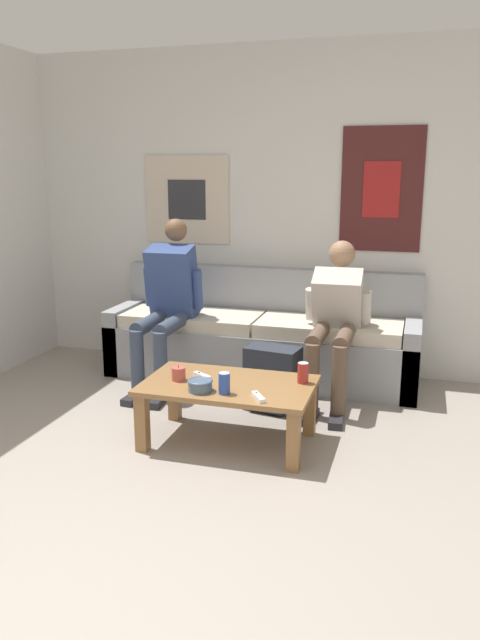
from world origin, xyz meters
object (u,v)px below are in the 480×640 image
at_px(pillar_candle, 179,374).
at_px(drink_can_blue, 224,383).
at_px(person_seated_teen, 335,316).
at_px(game_controller_near_right, 202,376).
at_px(drink_can_red, 303,373).
at_px(ceramic_bowl, 200,385).
at_px(person_seated_adult, 168,298).
at_px(backpack, 272,380).
at_px(couch, 262,341).
at_px(game_controller_near_left, 258,397).
at_px(coffee_table, 228,394).

bearing_deg(pillar_candle, drink_can_blue, -23.21).
height_order(pillar_candle, drink_can_blue, drink_can_blue).
relative_size(person_seated_teen, game_controller_near_right, 8.02).
bearing_deg(drink_can_red, drink_can_blue, -141.79).
relative_size(person_seated_teen, ceramic_bowl, 7.59).
xyz_separation_m(person_seated_teen, ceramic_bowl, (-0.61, -1.09, -0.20)).
distance_m(person_seated_adult, backpack, 1.04).
distance_m(couch, game_controller_near_left, 1.50).
height_order(drink_can_red, game_controller_near_right, drink_can_red).
bearing_deg(drink_can_red, coffee_table, -163.00).
bearing_deg(backpack, ceramic_bowl, -107.42).
distance_m(couch, person_seated_adult, 0.82).
height_order(backpack, pillar_candle, pillar_candle).
xyz_separation_m(person_seated_teen, game_controller_near_right, (-0.68, -0.87, -0.22)).
height_order(coffee_table, backpack, backpack).
bearing_deg(coffee_table, backpack, 77.67).
relative_size(ceramic_bowl, drink_can_blue, 1.18).
bearing_deg(game_controller_near_right, person_seated_teen, 51.96).
bearing_deg(drink_can_red, game_controller_near_left, -118.76).
height_order(ceramic_bowl, game_controller_near_left, ceramic_bowl).
distance_m(couch, game_controller_near_right, 1.21).
distance_m(person_seated_adult, game_controller_near_right, 1.07).
relative_size(ceramic_bowl, drink_can_red, 1.18).
distance_m(ceramic_bowl, pillar_candle, 0.24).
xyz_separation_m(ceramic_bowl, game_controller_near_right, (-0.07, 0.22, -0.03)).
bearing_deg(coffee_table, person_seated_teen, 61.42).
bearing_deg(pillar_candle, coffee_table, 6.56).
xyz_separation_m(drink_can_blue, game_controller_near_right, (-0.21, 0.22, -0.05)).
distance_m(person_seated_teen, drink_can_blue, 1.20).
bearing_deg(backpack, game_controller_near_left, -82.10).
distance_m(drink_can_blue, game_controller_near_left, 0.21).
xyz_separation_m(coffee_table, game_controller_near_left, (0.24, -0.21, 0.08)).
height_order(coffee_table, drink_can_red, drink_can_red).
height_order(person_seated_teen, drink_can_red, person_seated_teen).
bearing_deg(backpack, couch, 110.18).
bearing_deg(pillar_candle, ceramic_bowl, -37.01).
bearing_deg(person_seated_teen, drink_can_red, -95.40).
bearing_deg(ceramic_bowl, person_seated_adult, 120.96).
bearing_deg(person_seated_adult, backpack, -19.31).
relative_size(person_seated_teen, game_controller_near_left, 8.03).
xyz_separation_m(drink_can_blue, drink_can_red, (0.39, 0.31, 0.00)).
bearing_deg(pillar_candle, drink_can_red, 12.76).
bearing_deg(ceramic_bowl, coffee_table, 57.82).
relative_size(couch, game_controller_near_left, 17.42).
bearing_deg(coffee_table, game_controller_near_right, 165.76).
xyz_separation_m(person_seated_adult, person_seated_teen, (1.25, 0.01, -0.06)).
relative_size(coffee_table, drink_can_blue, 8.13).
xyz_separation_m(person_seated_adult, ceramic_bowl, (0.65, -1.08, -0.25)).
relative_size(ceramic_bowl, pillar_candle, 1.58).
bearing_deg(game_controller_near_right, couch, 86.92).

